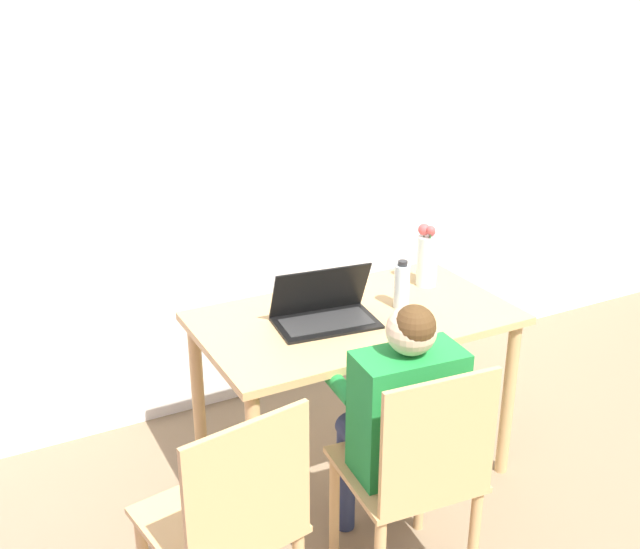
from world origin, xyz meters
TOP-DOWN VIEW (x-y plane):
  - wall_back at (0.00, 2.23)m, footprint 6.40×0.05m
  - dining_table at (-0.21, 1.44)m, footprint 1.19×0.67m
  - chair_occupied at (-0.36, 0.81)m, footprint 0.43×0.43m
  - chair_spare at (-0.96, 0.86)m, footprint 0.46×0.46m
  - person_seated at (-0.35, 0.93)m, footprint 0.38×0.45m
  - laptop at (-0.34, 1.45)m, footprint 0.40×0.27m
  - flower_vase at (0.20, 1.57)m, footprint 0.09×0.09m
  - water_bottle at (-0.02, 1.42)m, footprint 0.06×0.06m

SIDE VIEW (x-z plane):
  - chair_occupied at x=-0.36m, z-range 0.02..0.87m
  - chair_spare at x=-0.96m, z-range 0.02..0.87m
  - dining_table at x=-0.21m, z-range 0.26..0.97m
  - person_seated at x=-0.35m, z-range 0.11..1.12m
  - laptop at x=-0.34m, z-range 0.65..0.86m
  - water_bottle at x=-0.02m, z-range 0.70..0.89m
  - flower_vase at x=0.20m, z-range 0.70..0.96m
  - wall_back at x=0.00m, z-range 0.00..2.50m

